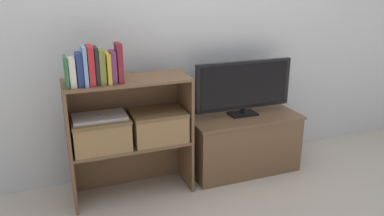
% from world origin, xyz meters
% --- Properties ---
extents(ground_plane, '(16.00, 16.00, 0.00)m').
position_xyz_m(ground_plane, '(0.00, 0.00, 0.00)').
color(ground_plane, '#BCB2A3').
extents(wall_back, '(10.00, 0.05, 2.40)m').
position_xyz_m(wall_back, '(0.00, 0.49, 1.20)').
color(wall_back, silver).
rests_on(wall_back, ground_plane).
extents(tv_stand, '(0.89, 0.47, 0.47)m').
position_xyz_m(tv_stand, '(0.46, 0.23, 0.24)').
color(tv_stand, brown).
rests_on(tv_stand, ground_plane).
extents(tv, '(0.81, 0.14, 0.44)m').
position_xyz_m(tv, '(0.46, 0.23, 0.71)').
color(tv, black).
rests_on(tv, tv_stand).
extents(bookshelf_lower_tier, '(0.85, 0.33, 0.40)m').
position_xyz_m(bookshelf_lower_tier, '(-0.47, 0.23, 0.26)').
color(bookshelf_lower_tier, brown).
rests_on(bookshelf_lower_tier, ground_plane).
extents(bookshelf_upper_tier, '(0.85, 0.33, 0.47)m').
position_xyz_m(bookshelf_upper_tier, '(-0.47, 0.23, 0.70)').
color(bookshelf_upper_tier, brown).
rests_on(bookshelf_upper_tier, bookshelf_lower_tier).
extents(book_forest, '(0.02, 0.14, 0.19)m').
position_xyz_m(book_forest, '(-0.85, 0.10, 0.96)').
color(book_forest, '#286638').
rests_on(book_forest, bookshelf_upper_tier).
extents(book_ivory, '(0.04, 0.12, 0.18)m').
position_xyz_m(book_ivory, '(-0.82, 0.10, 0.96)').
color(book_ivory, silver).
rests_on(book_ivory, bookshelf_upper_tier).
extents(book_navy, '(0.04, 0.12, 0.21)m').
position_xyz_m(book_navy, '(-0.77, 0.10, 0.97)').
color(book_navy, navy).
rests_on(book_navy, bookshelf_upper_tier).
extents(book_skyblue, '(0.02, 0.15, 0.25)m').
position_xyz_m(book_skyblue, '(-0.74, 0.10, 0.99)').
color(book_skyblue, '#709ECC').
rests_on(book_skyblue, bookshelf_upper_tier).
extents(book_crimson, '(0.04, 0.15, 0.25)m').
position_xyz_m(book_crimson, '(-0.71, 0.10, 0.99)').
color(book_crimson, '#B22328').
rests_on(book_crimson, bookshelf_upper_tier).
extents(book_charcoal, '(0.02, 0.12, 0.24)m').
position_xyz_m(book_charcoal, '(-0.67, 0.10, 0.99)').
color(book_charcoal, '#232328').
rests_on(book_charcoal, bookshelf_upper_tier).
extents(book_olive, '(0.04, 0.13, 0.22)m').
position_xyz_m(book_olive, '(-0.64, 0.10, 0.98)').
color(book_olive, olive).
rests_on(book_olive, bookshelf_upper_tier).
extents(book_mustard, '(0.02, 0.16, 0.20)m').
position_xyz_m(book_mustard, '(-0.60, 0.10, 0.96)').
color(book_mustard, gold).
rests_on(book_mustard, bookshelf_upper_tier).
extents(book_plum, '(0.03, 0.12, 0.21)m').
position_xyz_m(book_plum, '(-0.57, 0.10, 0.97)').
color(book_plum, '#6B2D66').
rests_on(book_plum, bookshelf_upper_tier).
extents(book_maroon, '(0.03, 0.12, 0.25)m').
position_xyz_m(book_maroon, '(-0.53, 0.10, 0.99)').
color(book_maroon, maroon).
rests_on(book_maroon, bookshelf_upper_tier).
extents(storage_basket_left, '(0.38, 0.30, 0.22)m').
position_xyz_m(storage_basket_left, '(-0.67, 0.15, 0.52)').
color(storage_basket_left, '#937047').
rests_on(storage_basket_left, bookshelf_lower_tier).
extents(storage_basket_right, '(0.38, 0.30, 0.22)m').
position_xyz_m(storage_basket_right, '(-0.27, 0.15, 0.52)').
color(storage_basket_right, '#937047').
rests_on(storage_basket_right, bookshelf_lower_tier).
extents(laptop, '(0.35, 0.22, 0.02)m').
position_xyz_m(laptop, '(-0.67, 0.15, 0.63)').
color(laptop, '#BCBCC1').
rests_on(laptop, storage_basket_left).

